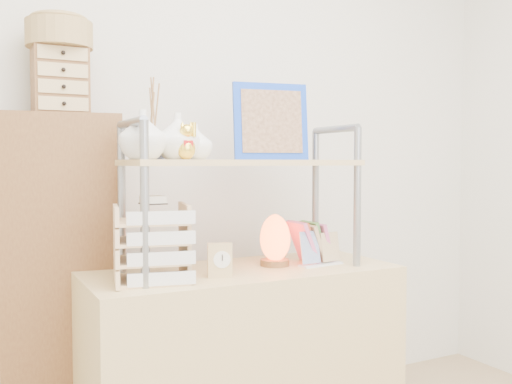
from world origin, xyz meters
The scene contains 9 objects.
desk centered at (0.00, 1.20, 0.38)m, with size 1.20×0.50×0.75m, color tan.
cabinet centered at (-0.61, 1.57, 0.68)m, with size 0.45×0.24×1.35m, color brown.
hutch centered at (-0.11, 1.21, 1.19)m, with size 0.93×0.34×0.74m.
letter_tray centered at (-0.38, 1.13, 0.87)m, with size 0.28×0.28×0.30m.
salt_lamp centered at (0.14, 1.21, 0.85)m, with size 0.13×0.13×0.21m.
desk_clock centered at (-0.14, 1.10, 0.81)m, with size 0.09×0.06×0.12m.
postcard_stand centered at (0.31, 1.13, 0.79)m, with size 0.20×0.08×0.14m.
drawer_chest centered at (-0.61, 1.55, 1.48)m, with size 0.20×0.16×0.25m.
woven_basket centered at (-0.61, 1.55, 1.65)m, with size 0.25×0.25×0.10m, color olive.
Camera 1 is at (-0.96, -0.76, 1.16)m, focal length 40.00 mm.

